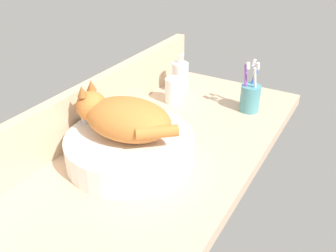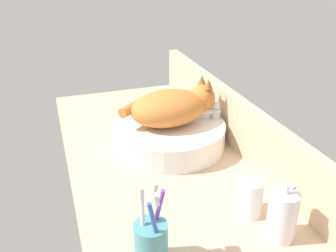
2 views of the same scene
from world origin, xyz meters
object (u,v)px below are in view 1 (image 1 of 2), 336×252
Objects in this scene: cat at (124,117)px; soap_dispenser at (180,77)px; water_glass at (174,92)px; sink_basin at (130,148)px; toothbrush_cup at (250,97)px; faucet at (90,123)px.

soap_dispenser is at bearing 10.02° from cat.
soap_dispenser is 10.24cm from water_glass.
soap_dispenser reaches higher than sink_basin.
toothbrush_cup is at bearing -23.93° from cat.
soap_dispenser is (49.25, 8.71, -7.44)cm from cat.
faucet is 57.62cm from toothbrush_cup.
cat is 52.22cm from toothbrush_cup.
soap_dispenser is 1.61× the size of water_glass.
cat is at bearing -169.98° from soap_dispenser.
soap_dispenser is at bearing -5.78° from faucet.
faucet is at bearing 174.22° from soap_dispenser.
water_glass is at bearing 10.65° from sink_basin.
sink_basin is 15.35cm from faucet.
sink_basin is at bearing 157.37° from toothbrush_cup.
cat is (-0.21, 1.35, 9.65)cm from sink_basin.
toothbrush_cup is at bearing -94.07° from soap_dispenser.
soap_dispenser reaches higher than faucet.
faucet is at bearing 86.82° from sink_basin.
toothbrush_cup is (-2.11, -29.63, -0.77)cm from soap_dispenser.
sink_basin is 50.11cm from soap_dispenser.
water_glass is (38.52, -7.54, -3.22)cm from faucet.
faucet is (1.04, 13.59, -6.23)cm from cat.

